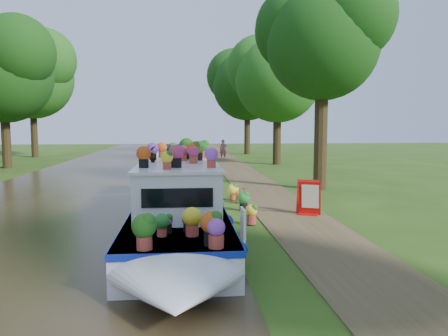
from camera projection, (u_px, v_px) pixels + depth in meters
ground at (243, 203)px, 15.72m from camera, size 100.00×100.00×0.00m
canal_water at (72, 205)px, 15.16m from camera, size 10.00×100.00×0.02m
towpath at (276, 202)px, 15.83m from camera, size 2.20×100.00×0.03m
plant_boat at (179, 196)px, 12.03m from camera, size 2.29×13.52×2.29m
tree_near_overhang at (322, 35)px, 18.46m from camera, size 5.52×5.28×8.99m
tree_near_mid at (277, 73)px, 30.45m from camera, size 6.90×6.60×9.40m
tree_near_far at (247, 80)px, 41.25m from camera, size 7.59×7.26×10.30m
tree_far_c at (3, 66)px, 27.77m from camera, size 7.13×6.82×9.59m
tree_far_d at (32, 71)px, 37.46m from camera, size 8.05×7.70×10.85m
second_boat at (174, 157)px, 30.82m from camera, size 2.28×7.19×1.38m
sandwich_board at (309, 199)px, 13.48m from camera, size 0.72×0.75×1.06m
pedestrian_pink at (223, 149)px, 35.41m from camera, size 0.61×0.44×1.59m
verge_plant at (241, 193)px, 16.57m from camera, size 0.49×0.47×0.43m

